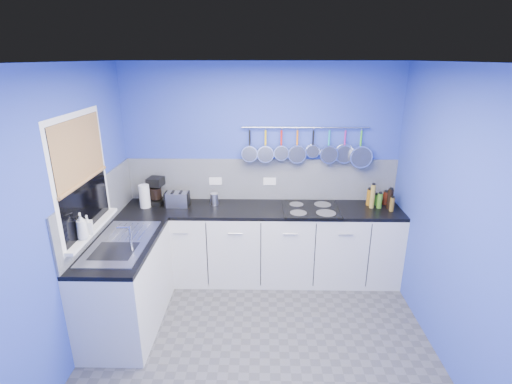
{
  "coord_description": "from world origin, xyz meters",
  "views": [
    {
      "loc": [
        0.02,
        -2.89,
        2.53
      ],
      "look_at": [
        -0.05,
        0.75,
        1.25
      ],
      "focal_mm": 26.91,
      "sensor_mm": 36.0,
      "label": 1
    }
  ],
  "objects_px": {
    "toaster": "(177,199)",
    "paper_towel": "(145,196)",
    "soap_bottle_b": "(88,225)",
    "canister": "(214,199)",
    "hob": "(311,209)",
    "coffee_maker": "(156,191)",
    "soap_bottle_a": "(82,226)"
  },
  "relations": [
    {
      "from": "soap_bottle_a",
      "to": "toaster",
      "type": "height_order",
      "value": "soap_bottle_a"
    },
    {
      "from": "coffee_maker",
      "to": "hob",
      "type": "distance_m",
      "value": 1.81
    },
    {
      "from": "paper_towel",
      "to": "coffee_maker",
      "type": "distance_m",
      "value": 0.15
    },
    {
      "from": "paper_towel",
      "to": "coffee_maker",
      "type": "height_order",
      "value": "coffee_maker"
    },
    {
      "from": "canister",
      "to": "hob",
      "type": "xyz_separation_m",
      "value": [
        1.11,
        -0.14,
        -0.06
      ]
    },
    {
      "from": "soap_bottle_b",
      "to": "coffee_maker",
      "type": "height_order",
      "value": "soap_bottle_b"
    },
    {
      "from": "soap_bottle_b",
      "to": "paper_towel",
      "type": "height_order",
      "value": "soap_bottle_b"
    },
    {
      "from": "coffee_maker",
      "to": "canister",
      "type": "xyz_separation_m",
      "value": [
        0.68,
        -0.01,
        -0.09
      ]
    },
    {
      "from": "soap_bottle_b",
      "to": "hob",
      "type": "bearing_deg",
      "value": 25.03
    },
    {
      "from": "canister",
      "to": "soap_bottle_b",
      "type": "bearing_deg",
      "value": -131.44
    },
    {
      "from": "soap_bottle_a",
      "to": "paper_towel",
      "type": "bearing_deg",
      "value": 80.09
    },
    {
      "from": "toaster",
      "to": "paper_towel",
      "type": "bearing_deg",
      "value": -172.27
    },
    {
      "from": "soap_bottle_a",
      "to": "toaster",
      "type": "relative_size",
      "value": 0.92
    },
    {
      "from": "soap_bottle_b",
      "to": "canister",
      "type": "distance_m",
      "value": 1.49
    },
    {
      "from": "soap_bottle_a",
      "to": "paper_towel",
      "type": "relative_size",
      "value": 0.9
    },
    {
      "from": "soap_bottle_a",
      "to": "hob",
      "type": "relative_size",
      "value": 0.38
    },
    {
      "from": "toaster",
      "to": "canister",
      "type": "relative_size",
      "value": 1.89
    },
    {
      "from": "soap_bottle_a",
      "to": "soap_bottle_b",
      "type": "xyz_separation_m",
      "value": [
        0.0,
        0.11,
        -0.03
      ]
    },
    {
      "from": "soap_bottle_a",
      "to": "soap_bottle_b",
      "type": "distance_m",
      "value": 0.11
    },
    {
      "from": "paper_towel",
      "to": "hob",
      "type": "relative_size",
      "value": 0.42
    },
    {
      "from": "toaster",
      "to": "soap_bottle_b",
      "type": "bearing_deg",
      "value": -115.98
    },
    {
      "from": "soap_bottle_a",
      "to": "coffee_maker",
      "type": "xyz_separation_m",
      "value": [
        0.3,
        1.23,
        -0.11
      ]
    },
    {
      "from": "hob",
      "to": "soap_bottle_b",
      "type": "bearing_deg",
      "value": -154.97
    },
    {
      "from": "soap_bottle_b",
      "to": "coffee_maker",
      "type": "relative_size",
      "value": 0.54
    },
    {
      "from": "canister",
      "to": "hob",
      "type": "height_order",
      "value": "canister"
    },
    {
      "from": "toaster",
      "to": "canister",
      "type": "distance_m",
      "value": 0.43
    },
    {
      "from": "paper_towel",
      "to": "toaster",
      "type": "xyz_separation_m",
      "value": [
        0.36,
        0.04,
        -0.05
      ]
    },
    {
      "from": "paper_towel",
      "to": "hob",
      "type": "xyz_separation_m",
      "value": [
        1.9,
        -0.04,
        -0.13
      ]
    },
    {
      "from": "soap_bottle_b",
      "to": "hob",
      "type": "relative_size",
      "value": 0.27
    },
    {
      "from": "canister",
      "to": "hob",
      "type": "bearing_deg",
      "value": -6.94
    },
    {
      "from": "coffee_maker",
      "to": "toaster",
      "type": "xyz_separation_m",
      "value": [
        0.26,
        -0.07,
        -0.08
      ]
    },
    {
      "from": "hob",
      "to": "soap_bottle_a",
      "type": "bearing_deg",
      "value": -152.59
    }
  ]
}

